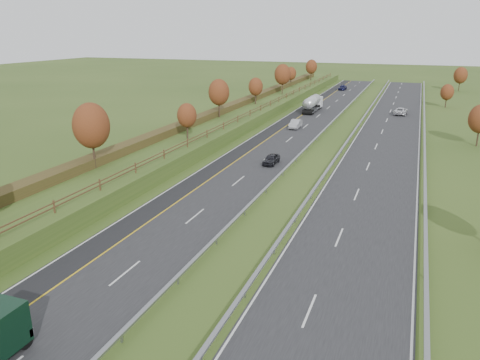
% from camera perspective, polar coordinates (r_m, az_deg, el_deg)
% --- Properties ---
extents(ground, '(400.00, 400.00, 0.00)m').
position_cam_1_polar(ground, '(73.33, 10.34, 3.80)').
color(ground, '#364E1B').
rests_on(ground, ground).
extents(near_carriageway, '(10.50, 200.00, 0.04)m').
position_cam_1_polar(near_carriageway, '(79.77, 5.34, 5.15)').
color(near_carriageway, black).
rests_on(near_carriageway, ground).
extents(far_carriageway, '(10.50, 200.00, 0.04)m').
position_cam_1_polar(far_carriageway, '(77.25, 17.25, 4.01)').
color(far_carriageway, black).
rests_on(far_carriageway, ground).
extents(hard_shoulder, '(3.00, 200.00, 0.04)m').
position_cam_1_polar(hard_shoulder, '(80.80, 2.77, 5.37)').
color(hard_shoulder, black).
rests_on(hard_shoulder, ground).
extents(lane_markings, '(26.75, 200.00, 0.01)m').
position_cam_1_polar(lane_markings, '(78.27, 9.85, 4.74)').
color(lane_markings, silver).
rests_on(lane_markings, near_carriageway).
extents(embankment_left, '(12.00, 200.00, 2.00)m').
position_cam_1_polar(embankment_left, '(83.81, -3.29, 6.50)').
color(embankment_left, '#364E1B').
rests_on(embankment_left, ground).
extents(hedge_left, '(2.20, 180.00, 1.10)m').
position_cam_1_polar(hedge_left, '(84.34, -4.56, 7.61)').
color(hedge_left, '#3A3817').
rests_on(hedge_left, embankment_left).
extents(fence_left, '(0.12, 189.06, 1.20)m').
position_cam_1_polar(fence_left, '(81.43, -0.50, 7.43)').
color(fence_left, '#422B19').
rests_on(fence_left, embankment_left).
extents(median_barrier_near, '(0.32, 200.00, 0.71)m').
position_cam_1_polar(median_barrier_near, '(78.39, 9.39, 5.21)').
color(median_barrier_near, gray).
rests_on(median_barrier_near, ground).
extents(median_barrier_far, '(0.32, 200.00, 0.71)m').
position_cam_1_polar(median_barrier_far, '(77.60, 13.09, 4.86)').
color(median_barrier_far, gray).
rests_on(median_barrier_far, ground).
extents(outer_barrier_far, '(0.32, 200.00, 0.71)m').
position_cam_1_polar(outer_barrier_far, '(77.05, 21.59, 3.98)').
color(outer_barrier_far, gray).
rests_on(outer_barrier_far, ground).
extents(trees_left, '(6.64, 164.30, 7.66)m').
position_cam_1_polar(trees_left, '(79.74, -4.11, 9.82)').
color(trees_left, '#2D2116').
rests_on(trees_left, embankment_left).
extents(trees_far, '(8.45, 118.60, 7.12)m').
position_cam_1_polar(trees_far, '(105.65, 25.87, 8.90)').
color(trees_far, '#2D2116').
rests_on(trees_far, ground).
extents(road_tanker, '(2.40, 11.22, 3.46)m').
position_cam_1_polar(road_tanker, '(107.03, 8.87, 9.25)').
color(road_tanker, silver).
rests_on(road_tanker, near_carriageway).
extents(car_dark_near, '(1.68, 4.01, 1.36)m').
position_cam_1_polar(car_dark_near, '(63.55, 3.84, 2.56)').
color(car_dark_near, black).
rests_on(car_dark_near, near_carriageway).
extents(car_silver_mid, '(1.67, 4.76, 1.57)m').
position_cam_1_polar(car_silver_mid, '(87.88, 6.79, 6.81)').
color(car_silver_mid, '#A0A0A5').
rests_on(car_silver_mid, near_carriageway).
extents(car_small_far, '(2.17, 4.82, 1.37)m').
position_cam_1_polar(car_small_far, '(148.46, 12.40, 10.94)').
color(car_small_far, '#13153E').
rests_on(car_small_far, near_carriageway).
extents(car_oncoming, '(2.86, 5.62, 1.52)m').
position_cam_1_polar(car_oncoming, '(107.40, 19.00, 7.96)').
color(car_oncoming, silver).
rests_on(car_oncoming, far_carriageway).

